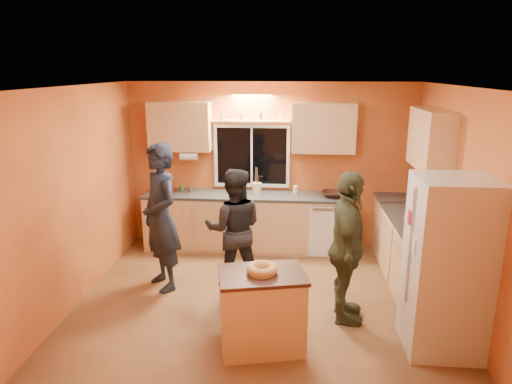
# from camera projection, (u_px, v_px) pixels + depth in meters

# --- Properties ---
(ground) EXTENTS (4.50, 4.50, 0.00)m
(ground) POSITION_uv_depth(u_px,v_px,m) (262.00, 301.00, 5.67)
(ground) COLOR brown
(ground) RESTS_ON ground
(room_shell) EXTENTS (4.54, 4.04, 2.61)m
(room_shell) POSITION_uv_depth(u_px,v_px,m) (274.00, 167.00, 5.63)
(room_shell) COLOR orange
(room_shell) RESTS_ON ground
(back_counter) EXTENTS (4.23, 0.62, 0.90)m
(back_counter) POSITION_uv_depth(u_px,v_px,m) (270.00, 222.00, 7.18)
(back_counter) COLOR tan
(back_counter) RESTS_ON ground
(right_counter) EXTENTS (0.62, 1.84, 0.90)m
(right_counter) POSITION_uv_depth(u_px,v_px,m) (415.00, 256.00, 5.88)
(right_counter) COLOR tan
(right_counter) RESTS_ON ground
(refrigerator) EXTENTS (0.72, 0.70, 1.80)m
(refrigerator) POSITION_uv_depth(u_px,v_px,m) (447.00, 266.00, 4.51)
(refrigerator) COLOR silver
(refrigerator) RESTS_ON ground
(island) EXTENTS (0.96, 0.75, 0.83)m
(island) POSITION_uv_depth(u_px,v_px,m) (262.00, 310.00, 4.63)
(island) COLOR tan
(island) RESTS_ON ground
(bundt_pastry) EXTENTS (0.31, 0.31, 0.09)m
(bundt_pastry) POSITION_uv_depth(u_px,v_px,m) (262.00, 269.00, 4.51)
(bundt_pastry) COLOR tan
(bundt_pastry) RESTS_ON island
(person_left) EXTENTS (0.79, 0.83, 1.91)m
(person_left) POSITION_uv_depth(u_px,v_px,m) (161.00, 218.00, 5.81)
(person_left) COLOR black
(person_left) RESTS_ON ground
(person_center) EXTENTS (0.83, 0.67, 1.59)m
(person_center) POSITION_uv_depth(u_px,v_px,m) (234.00, 229.00, 5.87)
(person_center) COLOR black
(person_center) RESTS_ON ground
(person_right) EXTENTS (0.48, 1.04, 1.74)m
(person_right) POSITION_uv_depth(u_px,v_px,m) (347.00, 248.00, 5.04)
(person_right) COLOR #363C26
(person_right) RESTS_ON ground
(mixing_bowl) EXTENTS (0.38, 0.38, 0.08)m
(mixing_bowl) POSITION_uv_depth(u_px,v_px,m) (333.00, 194.00, 6.94)
(mixing_bowl) COLOR black
(mixing_bowl) RESTS_ON back_counter
(utensil_crock) EXTENTS (0.14, 0.14, 0.17)m
(utensil_crock) POSITION_uv_depth(u_px,v_px,m) (257.00, 188.00, 7.11)
(utensil_crock) COLOR beige
(utensil_crock) RESTS_ON back_counter
(potted_plant) EXTENTS (0.32, 0.28, 0.32)m
(potted_plant) POSITION_uv_depth(u_px,v_px,m) (416.00, 211.00, 5.74)
(potted_plant) COLOR gray
(potted_plant) RESTS_ON right_counter
(red_box) EXTENTS (0.18, 0.15, 0.07)m
(red_box) POSITION_uv_depth(u_px,v_px,m) (411.00, 219.00, 5.83)
(red_box) COLOR #AF1A2F
(red_box) RESTS_ON right_counter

